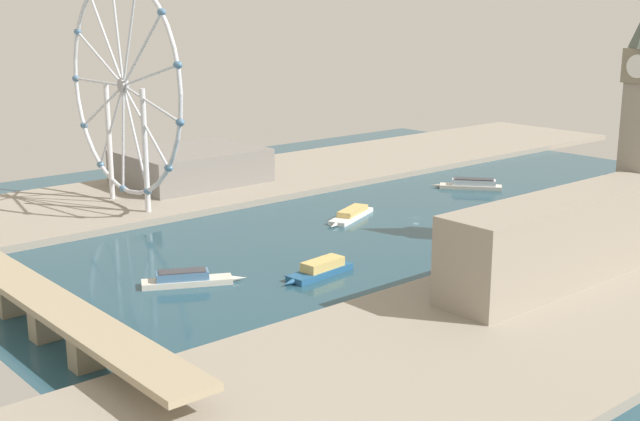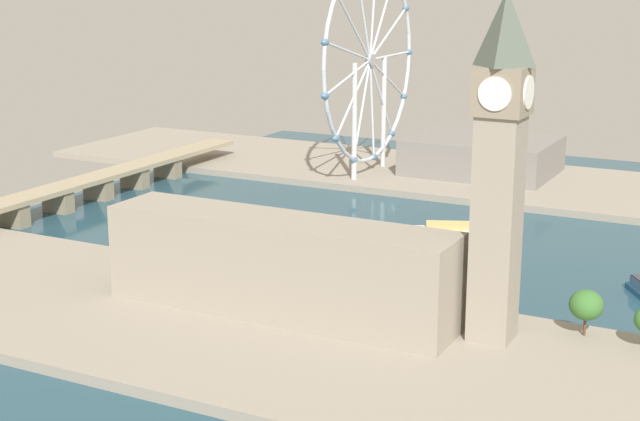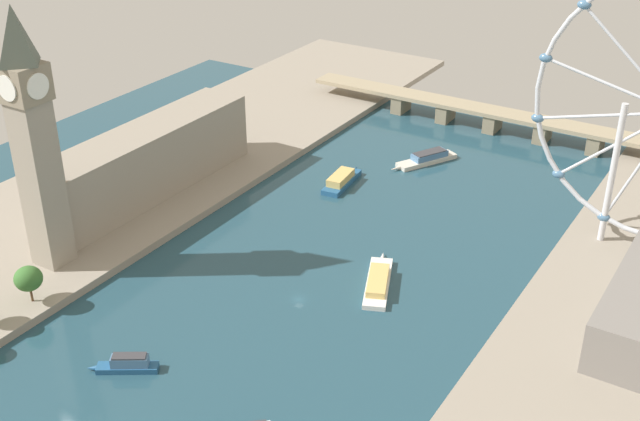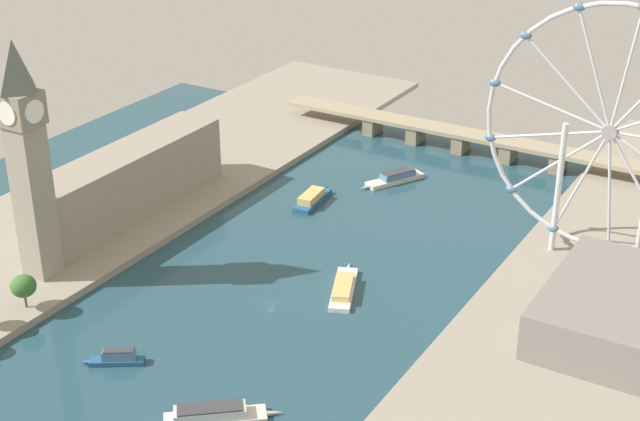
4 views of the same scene
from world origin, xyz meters
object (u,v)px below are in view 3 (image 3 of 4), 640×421
(clock_tower, at_px, (33,137))
(river_bridge, at_px, (493,116))
(parliament_block, at_px, (149,160))
(tour_boat_0, at_px, (127,364))
(tour_boat_3, at_px, (427,158))
(tour_boat_5, at_px, (342,180))
(tour_boat_2, at_px, (378,281))

(clock_tower, distance_m, river_bridge, 225.81)
(parliament_block, bearing_deg, clock_tower, -81.56)
(parliament_block, xyz_separation_m, tour_boat_0, (71.07, -88.90, -14.66))
(tour_boat_0, height_order, tour_boat_3, tour_boat_0)
(parliament_block, relative_size, tour_boat_5, 3.35)
(parliament_block, distance_m, tour_boat_5, 81.77)
(tour_boat_3, bearing_deg, parliament_block, -14.15)
(river_bridge, xyz_separation_m, tour_boat_0, (-22.61, -233.70, -5.56))
(river_bridge, height_order, tour_boat_5, river_bridge)
(clock_tower, relative_size, parliament_block, 0.88)
(parliament_block, bearing_deg, tour_boat_5, 40.55)
(clock_tower, xyz_separation_m, river_bridge, (84.76, 204.90, -42.69))
(tour_boat_0, bearing_deg, tour_boat_3, -126.24)
(river_bridge, height_order, tour_boat_2, river_bridge)
(clock_tower, relative_size, river_bridge, 0.46)
(clock_tower, height_order, tour_boat_2, clock_tower)
(tour_boat_0, bearing_deg, parliament_block, -83.97)
(parliament_block, height_order, tour_boat_3, parliament_block)
(parliament_block, bearing_deg, river_bridge, 57.10)
(parliament_block, height_order, tour_boat_2, parliament_block)
(parliament_block, relative_size, river_bridge, 0.52)
(tour_boat_5, bearing_deg, river_bridge, -25.97)
(clock_tower, distance_m, parliament_block, 69.43)
(river_bridge, height_order, tour_boat_3, river_bridge)
(tour_boat_3, bearing_deg, tour_boat_5, -0.46)
(river_bridge, distance_m, tour_boat_0, 234.86)
(river_bridge, bearing_deg, clock_tower, -112.47)
(parliament_block, relative_size, tour_boat_2, 2.94)
(tour_boat_0, xyz_separation_m, tour_boat_2, (41.14, 79.17, -0.52))
(clock_tower, xyz_separation_m, parliament_block, (-8.92, 60.10, -33.59))
(river_bridge, bearing_deg, tour_boat_5, -109.39)
(parliament_block, relative_size, tour_boat_3, 3.15)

